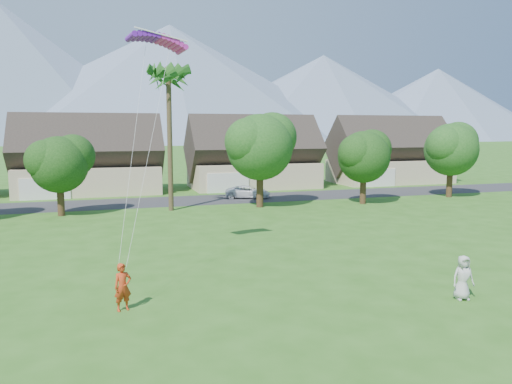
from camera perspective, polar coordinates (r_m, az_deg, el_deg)
name	(u,v)px	position (r m, az deg, el deg)	size (l,w,h in m)	color
ground	(342,335)	(18.25, 9.79, -15.82)	(500.00, 500.00, 0.00)	#2D6019
street	(184,201)	(50.01, -8.24, -1.00)	(90.00, 7.00, 0.01)	#2D2D30
kite_flyer	(123,287)	(20.57, -14.99, -10.45)	(0.69, 0.45, 1.90)	#BD3615
watcher	(463,278)	(22.83, 22.58, -9.01)	(0.92, 0.60, 1.88)	#B9B8B4
parked_car	(248,192)	(51.39, -0.91, 0.01)	(2.13, 4.63, 1.29)	white
mountain_ridge	(133,87)	(276.36, -13.83, 11.61)	(540.00, 240.00, 70.00)	slate
houses_row	(175,161)	(58.59, -9.23, 3.56)	(72.75, 8.19, 8.86)	beige
tree_row	(181,155)	(43.37, -8.56, 4.23)	(62.27, 6.67, 8.45)	#47301C
fan_palm	(168,73)	(44.02, -9.99, 13.25)	(3.00, 3.00, 13.80)	#4C3D26
parafoil_kite	(158,38)	(26.64, -11.18, 16.85)	(3.15, 1.36, 0.50)	#6B17AD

